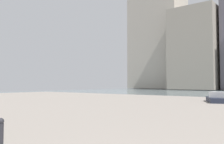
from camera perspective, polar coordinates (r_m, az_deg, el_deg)
building_annex at (r=69.55m, az=19.77°, el=4.90°), size 11.82×14.54×21.19m
building_highrise at (r=79.89m, az=10.73°, el=10.56°), size 16.36×10.59×39.72m
bollard_near at (r=5.40m, az=-25.01°, el=-13.86°), size 0.13×0.13×0.79m
boat at (r=21.12m, az=24.01°, el=-5.98°), size 2.79×3.80×0.95m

